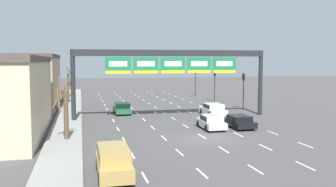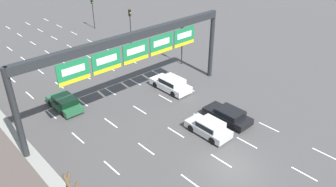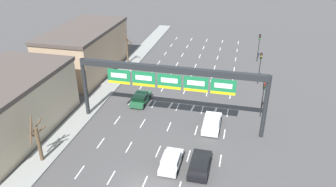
% 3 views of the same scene
% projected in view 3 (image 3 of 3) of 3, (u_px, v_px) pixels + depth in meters
% --- Properties ---
extents(sidewalk_left, '(2.80, 110.00, 0.15)m').
position_uv_depth(sidewalk_left, '(31.00, 171.00, 31.98)').
color(sidewalk_left, gray).
rests_on(sidewalk_left, ground_plane).
extents(lane_dashes, '(13.32, 67.00, 0.01)m').
position_uv_depth(lane_dashes, '(173.00, 116.00, 41.38)').
color(lane_dashes, white).
rests_on(lane_dashes, ground_plane).
extents(sign_gantry, '(21.88, 0.70, 7.58)m').
position_uv_depth(sign_gantry, '(170.00, 78.00, 36.81)').
color(sign_gantry, '#232628').
rests_on(sign_gantry, ground_plane).
extents(building_near, '(9.95, 17.72, 6.77)m').
position_uv_depth(building_near, '(0.00, 108.00, 36.33)').
color(building_near, '#C6B293').
rests_on(building_near, ground_plane).
extents(building_far, '(8.63, 17.15, 7.23)m').
position_uv_depth(building_far, '(85.00, 50.00, 53.23)').
color(building_far, tan).
rests_on(building_far, ground_plane).
extents(car_green, '(1.87, 4.30, 1.34)m').
position_uv_depth(car_green, '(141.00, 98.00, 44.31)').
color(car_green, '#235B38').
rests_on(car_green, ground_plane).
extents(car_black, '(1.94, 4.42, 1.21)m').
position_uv_depth(car_black, '(200.00, 164.00, 31.94)').
color(car_black, black).
rests_on(car_black, ground_plane).
extents(car_silver, '(1.84, 3.97, 1.36)m').
position_uv_depth(car_silver, '(171.00, 161.00, 32.34)').
color(car_silver, '#B7B7BC').
rests_on(car_silver, ground_plane).
extents(car_white, '(1.98, 4.67, 1.44)m').
position_uv_depth(car_white, '(212.00, 122.00, 38.64)').
color(car_white, silver).
rests_on(car_white, ground_plane).
extents(traffic_light_near_gantry, '(0.30, 0.35, 4.95)m').
position_uv_depth(traffic_light_near_gantry, '(260.00, 62.00, 48.56)').
color(traffic_light_near_gantry, black).
rests_on(traffic_light_near_gantry, ground_plane).
extents(traffic_light_mid_block, '(0.30, 0.35, 4.76)m').
position_uv_depth(traffic_light_mid_block, '(263.00, 93.00, 39.84)').
color(traffic_light_mid_block, black).
rests_on(traffic_light_mid_block, ground_plane).
extents(traffic_light_far_end, '(0.30, 0.35, 4.97)m').
position_uv_depth(traffic_light_far_end, '(259.00, 42.00, 57.07)').
color(traffic_light_far_end, black).
rests_on(traffic_light_far_end, ground_plane).
extents(tree_bare_closest, '(1.62, 1.86, 5.04)m').
position_uv_depth(tree_bare_closest, '(38.00, 140.00, 32.43)').
color(tree_bare_closest, brown).
rests_on(tree_bare_closest, sidewalk_left).
extents(tree_bare_second, '(1.28, 1.66, 5.30)m').
position_uv_depth(tree_bare_second, '(128.00, 49.00, 56.38)').
color(tree_bare_second, brown).
rests_on(tree_bare_second, sidewalk_left).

